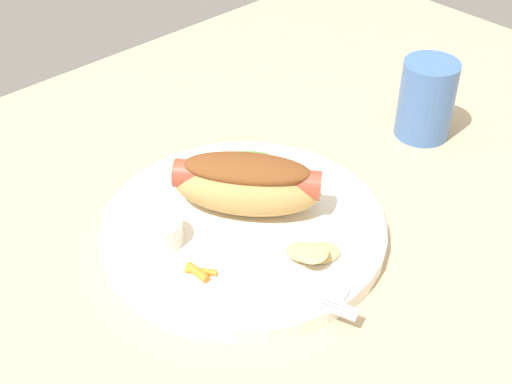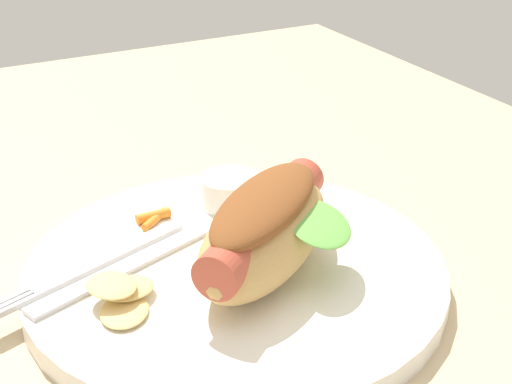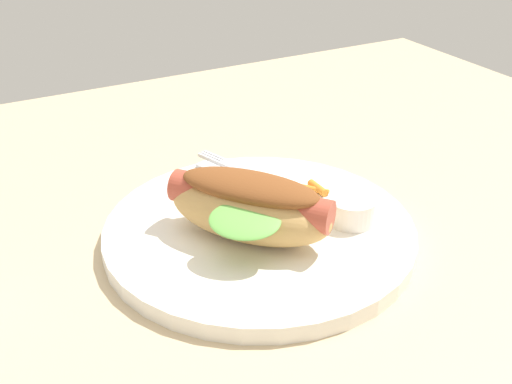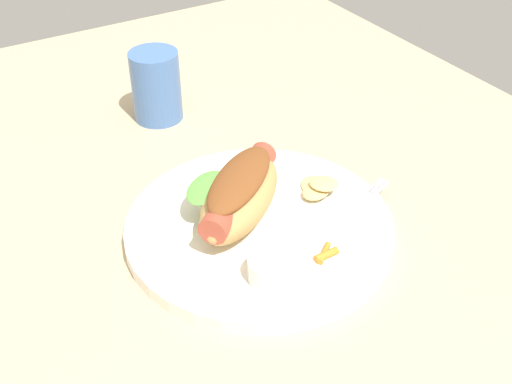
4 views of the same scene
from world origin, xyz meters
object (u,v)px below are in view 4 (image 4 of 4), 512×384
Objects in this scene: chips_pile at (318,187)px; carrot_garnish at (324,255)px; hot_dog at (239,193)px; knife at (326,214)px; sauce_ramekin at (272,269)px; fork at (346,215)px; plate at (259,228)px; drinking_cup at (156,86)px.

chips_pile is 10.89cm from carrot_garnish.
chips_pile is at bearing -42.05° from hot_dog.
knife is at bearing -67.11° from hot_dog.
sauce_ramekin is 11.43cm from knife.
hot_dog is 11.88cm from fork.
drinking_cup reaches higher than plate.
drinking_cup reaches higher than knife.
sauce_ramekin is at bearing 178.69° from fork.
knife is 1.57× the size of drinking_cup.
sauce_ramekin reaches higher than chips_pile.
sauce_ramekin is 0.30× the size of knife.
fork is at bearing -115.20° from plate.
hot_dog is 10.95cm from carrot_garnish.
plate is at bearing 17.36° from carrot_garnish.
drinking_cup is (31.06, 5.65, 3.02)cm from knife.
sauce_ramekin is at bearing -140.43° from hot_dog.
plate is 4.66cm from hot_dog.
hot_dog reaches higher than knife.
plate is 8.60cm from chips_pile.
chips_pile is (5.12, 0.13, 0.55)cm from fork.
chips_pile is 0.62× the size of drinking_cup.
drinking_cup is (36.16, -4.53, 2.00)cm from sauce_ramekin.
carrot_garnish is at bearing -106.53° from hot_dog.
chips_pile is (3.83, -1.65, 0.57)cm from knife.
plate is 8.51cm from carrot_garnish.
drinking_cup reaches higher than chips_pile.
fork is at bearing -167.05° from drinking_cup.
plate is at bearing -89.48° from hot_dog.
sauce_ramekin is 0.47× the size of drinking_cup.
hot_dog is 1.05× the size of fork.
fork is 0.99× the size of knife.
knife is 2.54× the size of chips_pile.
carrot_garnish is (-0.23, -5.97, -0.84)cm from sauce_ramekin.
hot_dog is at bearing -12.05° from sauce_ramekin.
chips_pile is at bearing 47.76° from knife.
carrot_garnish is at bearing -92.25° from sauce_ramekin.
carrot_garnish is (-5.34, 4.21, 0.18)cm from knife.
chips_pile is (1.12, -8.38, 1.55)cm from plate.
hot_dog is at bearing 130.91° from fork.
drinking_cup is at bearing -7.14° from sauce_ramekin.
fork is 2.20cm from knife.
sauce_ramekin is 1.59× the size of carrot_garnish.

